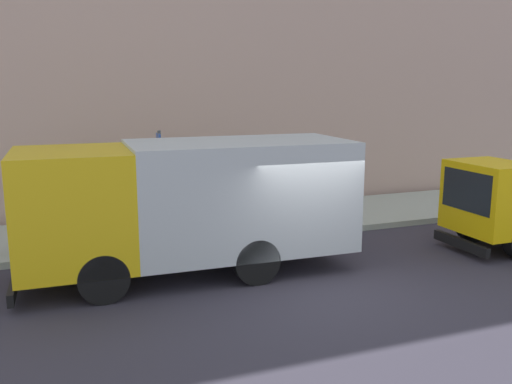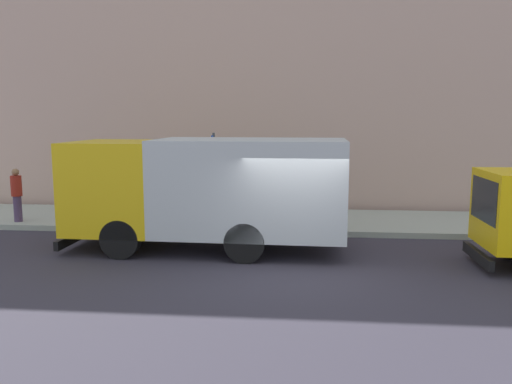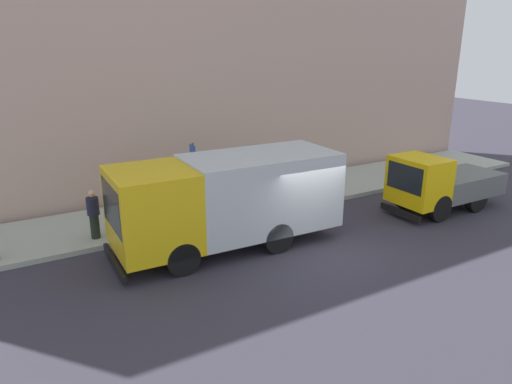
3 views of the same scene
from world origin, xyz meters
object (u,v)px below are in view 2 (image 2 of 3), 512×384
object	(u,v)px
pedestrian_standing	(17,194)
street_sign_post	(214,172)
pedestrian_walking	(108,196)
large_utility_truck	(207,187)

from	to	relation	value
pedestrian_standing	street_sign_post	bearing A→B (deg)	-78.98
pedestrian_walking	pedestrian_standing	bearing A→B (deg)	176.00
pedestrian_walking	large_utility_truck	bearing A→B (deg)	-41.63
large_utility_truck	pedestrian_walking	xyz separation A→B (m)	(2.39, 3.58, -0.63)
pedestrian_walking	street_sign_post	size ratio (longest dim) A/B	0.57
pedestrian_walking	street_sign_post	xyz separation A→B (m)	(-0.22, -3.38, 0.80)
large_utility_truck	pedestrian_walking	world-z (taller)	large_utility_truck
large_utility_truck	pedestrian_standing	bearing A→B (deg)	72.72
pedestrian_walking	pedestrian_standing	world-z (taller)	pedestrian_standing
pedestrian_walking	street_sign_post	bearing A→B (deg)	-11.64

